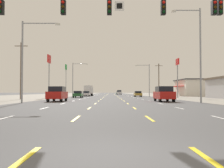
% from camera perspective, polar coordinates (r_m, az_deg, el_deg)
% --- Properties ---
extents(ground_plane, '(572.00, 572.00, 0.00)m').
position_cam_1_polar(ground_plane, '(70.98, -0.23, -2.82)').
color(ground_plane, '#4C4C4F').
extents(lot_apron_left, '(28.00, 440.00, 0.01)m').
position_cam_1_polar(lot_apron_left, '(75.13, -19.48, -2.66)').
color(lot_apron_left, gray).
rests_on(lot_apron_left, ground).
extents(lot_apron_right, '(28.00, 440.00, 0.01)m').
position_cam_1_polar(lot_apron_right, '(75.20, 19.01, -2.66)').
color(lot_apron_right, gray).
rests_on(lot_apron_right, ground).
extents(lane_markings, '(10.64, 227.60, 0.01)m').
position_cam_1_polar(lane_markings, '(109.47, -0.26, -2.45)').
color(lane_markings, white).
rests_on(lane_markings, ground).
extents(signal_span_wire, '(25.07, 0.53, 8.55)m').
position_cam_1_polar(signal_span_wire, '(16.32, 1.33, 11.97)').
color(signal_span_wire, brown).
rests_on(signal_span_wire, ground).
extents(suv_far_right_nearest, '(1.98, 4.90, 1.98)m').
position_cam_1_polar(suv_far_right_nearest, '(33.26, 11.75, -2.18)').
color(suv_far_right_nearest, red).
rests_on(suv_far_right_nearest, ground).
extents(suv_far_left_near, '(1.98, 4.90, 1.98)m').
position_cam_1_polar(suv_far_left_near, '(34.12, -12.35, -2.17)').
color(suv_far_left_near, red).
rests_on(suv_far_left_near, ground).
extents(sedan_far_left_mid, '(1.80, 4.50, 1.46)m').
position_cam_1_polar(sedan_far_left_mid, '(54.93, -7.74, -2.32)').
color(sedan_far_left_mid, '#235B2D').
rests_on(sedan_far_left_mid, ground).
extents(sedan_far_right_midfar, '(1.80, 4.50, 1.46)m').
position_cam_1_polar(sedan_far_right_midfar, '(65.44, 5.92, -2.24)').
color(sedan_far_right_midfar, '#B28C33').
rests_on(sedan_far_right_midfar, ground).
extents(sedan_far_left_far, '(1.80, 4.50, 1.46)m').
position_cam_1_polar(sedan_far_left_far, '(70.97, -5.84, -2.20)').
color(sedan_far_left_far, silver).
rests_on(sedan_far_left_far, ground).
extents(box_truck_far_left_farther, '(2.40, 7.20, 3.23)m').
position_cam_1_polar(box_truck_far_left_farther, '(80.26, -5.35, -1.38)').
color(box_truck_far_left_farther, silver).
rests_on(box_truck_far_left_farther, ground).
extents(suv_inner_right_farthest, '(1.98, 4.90, 1.98)m').
position_cam_1_polar(suv_inner_right_farthest, '(108.71, 1.64, -1.92)').
color(suv_inner_right_farthest, silver).
rests_on(suv_inner_right_farthest, ground).
extents(hatchback_inner_right_distant_a, '(1.72, 3.90, 1.54)m').
position_cam_1_polar(hatchback_inner_right_distant_a, '(122.81, 1.40, -2.02)').
color(hatchback_inner_right_distant_a, '#235B2D').
rests_on(hatchback_inner_right_distant_a, ground).
extents(storefront_right_row_2, '(15.61, 13.72, 5.01)m').
position_cam_1_polar(storefront_right_row_2, '(80.46, 19.92, -0.80)').
color(storefront_right_row_2, silver).
rests_on(storefront_right_row_2, ground).
extents(pole_sign_left_row_1, '(0.24, 2.46, 9.54)m').
position_cam_1_polar(pole_sign_left_row_1, '(57.87, -14.17, 4.33)').
color(pole_sign_left_row_1, gray).
rests_on(pole_sign_left_row_1, ground).
extents(pole_sign_left_row_2, '(0.24, 2.28, 10.63)m').
position_cam_1_polar(pole_sign_left_row_2, '(87.05, -10.45, 2.76)').
color(pole_sign_left_row_2, gray).
rests_on(pole_sign_left_row_2, ground).
extents(pole_sign_right_row_1, '(0.24, 2.05, 8.24)m').
position_cam_1_polar(pole_sign_right_row_1, '(54.35, 14.71, 3.44)').
color(pole_sign_right_row_1, gray).
rests_on(pole_sign_right_row_1, ground).
extents(streetlight_left_row_0, '(4.36, 0.26, 9.35)m').
position_cam_1_polar(streetlight_left_row_0, '(30.14, -18.96, 6.29)').
color(streetlight_left_row_0, gray).
rests_on(streetlight_left_row_0, ground).
extents(streetlight_right_row_0, '(3.42, 0.26, 10.86)m').
position_cam_1_polar(streetlight_right_row_0, '(30.37, 19.03, 7.51)').
color(streetlight_right_row_0, gray).
rests_on(streetlight_right_row_0, ground).
extents(streetlight_left_row_1, '(4.13, 0.26, 8.97)m').
position_cam_1_polar(streetlight_left_row_1, '(66.84, -8.57, 1.63)').
color(streetlight_left_row_1, gray).
rests_on(streetlight_left_row_1, ground).
extents(streetlight_right_row_1, '(3.84, 0.26, 8.59)m').
position_cam_1_polar(streetlight_right_row_1, '(66.86, 8.16, 1.43)').
color(streetlight_right_row_1, gray).
rests_on(streetlight_right_row_1, ground).
extents(utility_pole_left_row_0, '(2.20, 0.26, 9.70)m').
position_cam_1_polar(utility_pole_left_row_0, '(45.28, -20.07, 3.09)').
color(utility_pole_left_row_0, brown).
rests_on(utility_pole_left_row_0, ground).
extents(utility_pole_right_row_1, '(2.20, 0.26, 9.47)m').
position_cam_1_polar(utility_pole_right_row_1, '(73.77, 10.64, 1.08)').
color(utility_pole_right_row_1, brown).
rests_on(utility_pole_right_row_1, ground).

